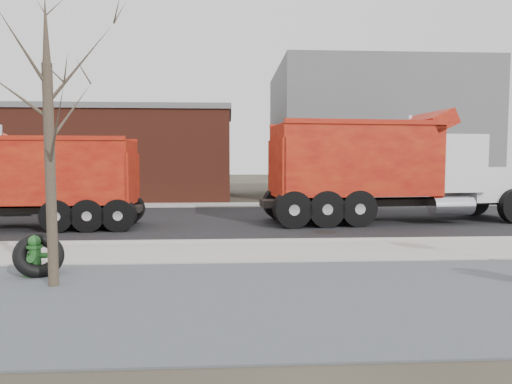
{
  "coord_description": "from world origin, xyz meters",
  "views": [
    {
      "loc": [
        -0.0,
        -10.92,
        2.31
      ],
      "look_at": [
        0.73,
        1.84,
        1.4
      ],
      "focal_mm": 32.0,
      "sensor_mm": 36.0,
      "label": 1
    }
  ],
  "objects": [
    {
      "name": "ground",
      "position": [
        0.0,
        0.0,
        0.0
      ],
      "size": [
        120.0,
        120.0,
        0.0
      ],
      "primitive_type": "plane",
      "color": "#383328",
      "rests_on": "ground"
    },
    {
      "name": "gravel_verge",
      "position": [
        0.0,
        -3.5,
        0.01
      ],
      "size": [
        60.0,
        5.0,
        0.03
      ],
      "primitive_type": "cube",
      "color": "slate",
      "rests_on": "ground"
    },
    {
      "name": "sidewalk",
      "position": [
        0.0,
        0.25,
        0.03
      ],
      "size": [
        60.0,
        2.5,
        0.06
      ],
      "primitive_type": "cube",
      "color": "#9E9B93",
      "rests_on": "ground"
    },
    {
      "name": "curb",
      "position": [
        0.0,
        1.55,
        0.06
      ],
      "size": [
        60.0,
        0.15,
        0.11
      ],
      "primitive_type": "cube",
      "color": "#9E9B93",
      "rests_on": "ground"
    },
    {
      "name": "road",
      "position": [
        0.0,
        6.3,
        0.01
      ],
      "size": [
        60.0,
        9.4,
        0.02
      ],
      "primitive_type": "cube",
      "color": "black",
      "rests_on": "ground"
    },
    {
      "name": "far_sidewalk",
      "position": [
        0.0,
        12.0,
        0.03
      ],
      "size": [
        60.0,
        2.0,
        0.06
      ],
      "primitive_type": "cube",
      "color": "#9E9B93",
      "rests_on": "ground"
    },
    {
      "name": "building_grey",
      "position": [
        9.0,
        18.0,
        4.0
      ],
      "size": [
        12.0,
        10.0,
        8.0
      ],
      "color": "slate",
      "rests_on": "ground"
    },
    {
      "name": "building_brick",
      "position": [
        -10.0,
        17.0,
        2.65
      ],
      "size": [
        20.2,
        8.2,
        5.3
      ],
      "color": "maroon",
      "rests_on": "ground"
    },
    {
      "name": "bare_tree",
      "position": [
        -3.2,
        -2.6,
        3.3
      ],
      "size": [
        3.2,
        3.2,
        5.2
      ],
      "color": "#382D23",
      "rests_on": "ground"
    },
    {
      "name": "fire_hydrant",
      "position": [
        -3.85,
        -1.83,
        0.38
      ],
      "size": [
        0.47,
        0.45,
        0.83
      ],
      "rotation": [
        0.0,
        0.0,
        0.05
      ],
      "color": "#2B6225",
      "rests_on": "ground"
    },
    {
      "name": "truck_tire",
      "position": [
        -3.78,
        -1.78,
        0.42
      ],
      "size": [
        1.19,
        1.1,
        0.93
      ],
      "color": "black",
      "rests_on": "ground"
    },
    {
      "name": "dump_truck_red_a",
      "position": [
        5.86,
        5.65,
        2.05
      ],
      "size": [
        10.23,
        3.56,
        4.04
      ],
      "rotation": [
        0.0,
        0.0,
        0.09
      ],
      "color": "black",
      "rests_on": "ground"
    },
    {
      "name": "dump_truck_red_b",
      "position": [
        -6.64,
        4.58,
        1.71
      ],
      "size": [
        7.98,
        2.6,
        3.36
      ],
      "rotation": [
        0.0,
        0.0,
        3.18
      ],
      "color": "black",
      "rests_on": "ground"
    }
  ]
}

